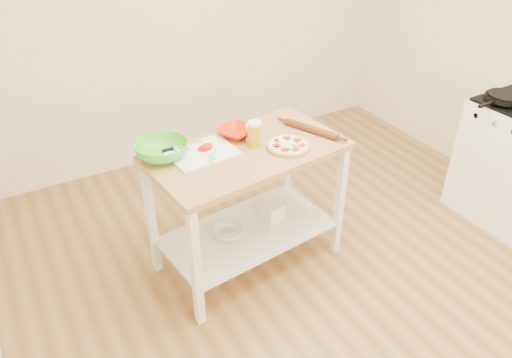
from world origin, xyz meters
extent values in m
cube|color=#A5723D|center=(0.00, 0.00, -0.01)|extent=(4.00, 4.50, 0.02)
cube|color=#F1E9CB|center=(0.00, 2.26, 1.35)|extent=(4.00, 0.02, 2.70)
cube|color=tan|center=(-0.36, 0.57, 0.88)|extent=(1.29, 0.80, 0.04)
cube|color=white|center=(-0.36, 0.57, 0.25)|extent=(1.21, 0.73, 0.02)
cube|color=white|center=(-0.89, 0.22, 0.43)|extent=(0.06, 0.06, 0.86)
cube|color=white|center=(-0.96, 0.79, 0.43)|extent=(0.06, 0.06, 0.86)
cube|color=white|center=(0.24, 0.35, 0.43)|extent=(0.06, 0.06, 0.86)
cube|color=white|center=(0.17, 0.92, 0.43)|extent=(0.06, 0.06, 0.86)
cylinder|color=black|center=(1.54, 0.21, 0.98)|extent=(0.27, 0.27, 0.03)
cube|color=black|center=(1.34, 0.20, 0.98)|extent=(0.17, 0.04, 0.02)
cylinder|color=tan|center=(-0.13, 0.46, 0.91)|extent=(0.28, 0.28, 0.02)
cylinder|color=tan|center=(-0.13, 0.46, 0.92)|extent=(0.28, 0.28, 0.01)
cylinder|color=white|center=(-0.13, 0.46, 0.92)|extent=(0.24, 0.24, 0.01)
cylinder|color=red|center=(-0.05, 0.48, 0.93)|extent=(0.05, 0.05, 0.01)
cylinder|color=red|center=(-0.09, 0.53, 0.93)|extent=(0.05, 0.05, 0.01)
cylinder|color=red|center=(-0.16, 0.53, 0.93)|extent=(0.05, 0.05, 0.01)
cylinder|color=red|center=(-0.20, 0.48, 0.93)|extent=(0.05, 0.05, 0.01)
cylinder|color=red|center=(-0.19, 0.41, 0.93)|extent=(0.05, 0.05, 0.01)
cylinder|color=red|center=(-0.13, 0.38, 0.93)|extent=(0.05, 0.05, 0.01)
cylinder|color=red|center=(-0.07, 0.41, 0.93)|extent=(0.05, 0.05, 0.01)
sphere|color=white|center=(-0.09, 0.49, 0.93)|extent=(0.03, 0.03, 0.03)
sphere|color=white|center=(-0.15, 0.53, 0.93)|extent=(0.03, 0.03, 0.03)
sphere|color=white|center=(-0.17, 0.46, 0.93)|extent=(0.03, 0.03, 0.03)
sphere|color=white|center=(-0.14, 0.41, 0.93)|extent=(0.03, 0.03, 0.03)
sphere|color=white|center=(-0.08, 0.43, 0.93)|extent=(0.03, 0.03, 0.03)
plane|color=#166417|center=(-0.07, 0.46, 0.93)|extent=(0.02, 0.02, 0.00)
plane|color=#166417|center=(-0.10, 0.51, 0.93)|extent=(0.03, 0.03, 0.00)
plane|color=#166417|center=(-0.16, 0.53, 0.93)|extent=(0.03, 0.03, 0.00)
plane|color=#166417|center=(-0.21, 0.46, 0.93)|extent=(0.02, 0.02, 0.00)
plane|color=#166417|center=(-0.17, 0.40, 0.93)|extent=(0.03, 0.03, 0.00)
plane|color=#166417|center=(-0.11, 0.43, 0.93)|extent=(0.03, 0.03, 0.00)
cube|color=white|center=(-0.62, 0.66, 0.91)|extent=(0.43, 0.34, 0.01)
cube|color=#F4EACC|center=(-0.75, 0.72, 0.92)|extent=(0.03, 0.03, 0.02)
cube|color=#F4EACC|center=(-0.72, 0.72, 0.92)|extent=(0.03, 0.03, 0.02)
cube|color=#F4EACC|center=(-0.68, 0.73, 0.92)|extent=(0.03, 0.03, 0.02)
cube|color=#F4EACC|center=(-0.75, 0.76, 0.92)|extent=(0.03, 0.03, 0.02)
cube|color=#F4EACC|center=(-0.72, 0.76, 0.92)|extent=(0.03, 0.03, 0.02)
cube|color=#F4EACC|center=(-0.68, 0.76, 0.92)|extent=(0.03, 0.03, 0.02)
cylinder|color=red|center=(-0.61, 0.68, 0.92)|extent=(0.07, 0.07, 0.01)
cylinder|color=red|center=(-0.59, 0.69, 0.92)|extent=(0.07, 0.07, 0.01)
cylinder|color=red|center=(-0.58, 0.69, 0.93)|extent=(0.07, 0.07, 0.01)
cube|color=#51D6C6|center=(-0.61, 0.54, 0.92)|extent=(0.07, 0.07, 0.01)
cylinder|color=#51D6C6|center=(-0.58, 0.61, 0.92)|extent=(0.08, 0.07, 0.01)
cube|color=silver|center=(-0.66, 0.79, 0.91)|extent=(0.18, 0.02, 0.00)
cube|color=black|center=(-0.79, 0.78, 0.92)|extent=(0.10, 0.02, 0.01)
imported|color=red|center=(-0.33, 0.77, 0.93)|extent=(0.30, 0.30, 0.06)
imported|color=#52CA2E|center=(-0.85, 0.74, 0.95)|extent=(0.34, 0.34, 0.10)
cylinder|color=#CB960F|center=(-0.30, 0.58, 0.97)|extent=(0.08, 0.08, 0.15)
cylinder|color=white|center=(-0.30, 0.58, 1.06)|extent=(0.08, 0.08, 0.02)
cylinder|color=white|center=(-0.28, 0.65, 0.96)|extent=(0.09, 0.09, 0.11)
cylinder|color=red|center=(-0.28, 0.65, 0.96)|extent=(0.09, 0.09, 0.04)
cylinder|color=silver|center=(-0.26, 0.65, 1.04)|extent=(0.01, 0.06, 0.12)
cylinder|color=#5F2F15|center=(0.12, 0.56, 0.92)|extent=(0.20, 0.38, 0.05)
imported|color=silver|center=(-0.51, 0.58, 0.29)|extent=(0.26, 0.26, 0.06)
cube|color=white|center=(-0.15, 0.60, 0.33)|extent=(0.14, 0.14, 0.13)
camera|label=1|loc=(-1.64, -1.80, 2.42)|focal=35.00mm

